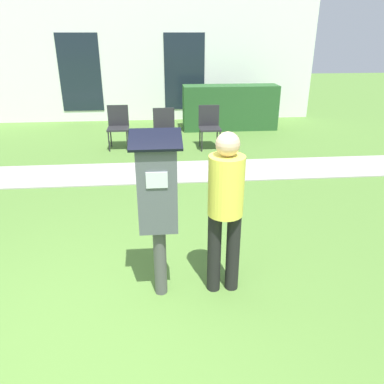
% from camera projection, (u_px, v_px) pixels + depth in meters
% --- Properties ---
extents(ground_plane, '(40.00, 40.00, 0.00)m').
position_uv_depth(ground_plane, '(88.00, 344.00, 3.06)').
color(ground_plane, '#517A33').
extents(sidewalk, '(12.00, 1.10, 0.02)m').
position_uv_depth(sidewalk, '(124.00, 173.00, 6.66)').
color(sidewalk, '#A3A099').
rests_on(sidewalk, ground).
extents(building_facade, '(10.00, 0.26, 3.20)m').
position_uv_depth(building_facade, '(132.00, 61.00, 10.11)').
color(building_facade, white).
rests_on(building_facade, ground).
extents(parking_meter, '(0.44, 0.31, 1.59)m').
position_uv_depth(parking_meter, '(158.00, 197.00, 3.26)').
color(parking_meter, '#4C4C4C').
rests_on(parking_meter, ground).
extents(person_standing, '(0.32, 0.32, 1.58)m').
position_uv_depth(person_standing, '(225.00, 203.00, 3.35)').
color(person_standing, black).
rests_on(person_standing, ground).
extents(outdoor_chair_left, '(0.44, 0.44, 0.90)m').
position_uv_depth(outdoor_chair_left, '(118.00, 123.00, 7.96)').
color(outdoor_chair_left, '#262628').
rests_on(outdoor_chair_left, ground).
extents(outdoor_chair_middle, '(0.44, 0.44, 0.90)m').
position_uv_depth(outdoor_chair_middle, '(164.00, 127.00, 7.67)').
color(outdoor_chair_middle, '#262628').
rests_on(outdoor_chair_middle, ground).
extents(outdoor_chair_right, '(0.44, 0.44, 0.90)m').
position_uv_depth(outdoor_chair_right, '(209.00, 123.00, 7.96)').
color(outdoor_chair_right, '#262628').
rests_on(outdoor_chair_right, ground).
extents(hedge_row, '(2.38, 0.60, 1.10)m').
position_uv_depth(hedge_row, '(230.00, 108.00, 9.49)').
color(hedge_row, '#285628').
rests_on(hedge_row, ground).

